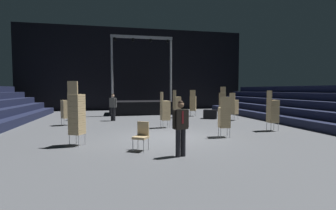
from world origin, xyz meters
TOP-DOWN VIEW (x-y plane):
  - ground_plane at (0.00, 0.00)m, footprint 22.00×30.00m
  - arena_end_wall at (0.00, 15.00)m, footprint 22.00×0.30m
  - bleacher_bank_right at (9.12, 1.00)m, footprint 3.75×24.00m
  - stage_riser at (-0.00, 10.75)m, footprint 5.06×3.37m
  - man_with_tie at (-0.25, -3.17)m, footprint 0.57×0.34m
  - chair_stack_front_left at (-4.80, 4.64)m, footprint 0.60×0.60m
  - chair_stack_front_right at (5.35, 0.51)m, footprint 0.47×0.47m
  - chair_stack_mid_left at (-3.50, -0.92)m, footprint 0.60×0.60m
  - chair_stack_mid_right at (5.93, 7.65)m, footprint 0.51×0.51m
  - chair_stack_mid_centre at (2.21, 7.12)m, footprint 0.53×0.53m
  - chair_stack_rear_left at (2.36, -0.52)m, footprint 0.51×0.51m
  - chair_stack_rear_right at (5.47, 4.82)m, footprint 0.60×0.60m
  - chair_stack_rear_centre at (3.68, 7.93)m, footprint 0.59×0.59m
  - chair_stack_aisle_left at (-4.50, 7.16)m, footprint 0.54×0.54m
  - chair_stack_aisle_right at (0.44, 2.59)m, footprint 0.48×0.48m
  - crew_worker_near_stage at (-2.23, 6.22)m, footprint 0.51×0.43m
  - equipment_road_case at (4.31, 6.01)m, footprint 1.08×0.95m
  - loose_chair_near_man at (-1.31, -2.14)m, footprint 0.61×0.61m

SIDE VIEW (x-z plane):
  - ground_plane at x=0.00m, z-range -0.10..0.00m
  - equipment_road_case at x=4.31m, z-range 0.00..0.61m
  - loose_chair_near_man at x=-1.31m, z-range 0.06..1.01m
  - stage_riser at x=0.00m, z-range -2.43..3.68m
  - chair_stack_rear_left at x=2.36m, z-range 0.00..1.71m
  - chair_stack_aisle_left at x=-4.50m, z-range 0.00..1.71m
  - chair_stack_rear_right at x=5.47m, z-range 0.00..1.80m
  - chair_stack_front_left at x=-4.80m, z-range 0.00..1.88m
  - chair_stack_aisle_right at x=0.44m, z-range 0.00..1.88m
  - man_with_tie at x=-0.25m, z-range 0.11..1.80m
  - chair_stack_front_right at x=5.35m, z-range 0.00..1.97m
  - chair_stack_mid_centre at x=2.21m, z-range 0.00..1.97m
  - chair_stack_rear_centre at x=3.68m, z-range 0.00..1.97m
  - crew_worker_near_stage at x=-2.23m, z-range 0.12..1.87m
  - chair_stack_mid_right at x=5.93m, z-range 0.00..2.22m
  - bleacher_bank_right at x=9.12m, z-range 0.00..2.25m
  - chair_stack_mid_left at x=-3.50m, z-range 0.00..2.30m
  - arena_end_wall at x=0.00m, z-range 0.00..8.00m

